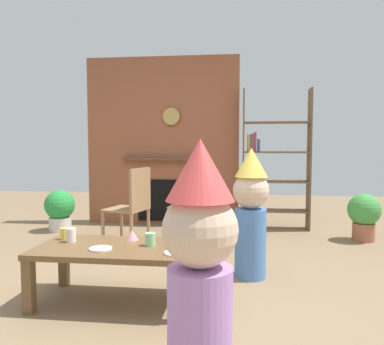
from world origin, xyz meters
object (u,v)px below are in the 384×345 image
Objects in this scene: child_in_pink at (251,209)px; dining_chair_left at (133,203)px; coffee_table at (117,254)px; paper_cup_near_right at (64,234)px; paper_plate_front at (177,253)px; paper_plate_rear at (101,249)px; paper_cup_near_left at (150,239)px; paper_cup_center at (71,235)px; potted_plant_tall at (364,214)px; potted_plant_short at (60,209)px; dining_chair_middle at (197,201)px; child_with_cone_hat at (200,269)px; bookshelf at (270,164)px; birthday_cake_slice at (132,235)px.

dining_chair_left is at bearing -64.44° from child_in_pink.
coffee_table is 12.90× the size of paper_cup_near_right.
paper_plate_front is 1.10× the size of paper_plate_rear.
coffee_table is at bearing -171.52° from paper_cup_near_left.
paper_plate_front is (0.85, -0.22, -0.05)m from paper_cup_center.
potted_plant_tall is 1.03× the size of potted_plant_short.
paper_cup_near_right reaches higher than coffee_table.
child_in_pink is (0.99, 0.65, 0.24)m from coffee_table.
potted_plant_short is (-1.90, 0.50, -0.21)m from dining_chair_middle.
paper_cup_near_right is 0.98m from paper_plate_front.
child_in_pink is (0.27, 1.74, -0.03)m from child_with_cone_hat.
dining_chair_middle is 1.98m from potted_plant_short.
paper_cup_near_right is at bearing -14.06° from child_in_pink.
paper_plate_front is 0.16× the size of child_in_pink.
paper_cup_center is at bearing -143.54° from potted_plant_tall.
potted_plant_short is at bearing 130.06° from paper_plate_front.
paper_plate_rear reaches higher than coffee_table.
coffee_table is 0.50m from paper_cup_near_right.
child_in_pink is 2.93m from potted_plant_short.
child_in_pink is at bearing -42.17° from child_with_cone_hat.
dining_chair_middle reaches higher than paper_plate_front.
child_in_pink reaches higher than paper_cup_near_left.
paper_cup_near_right is at bearing -125.11° from bookshelf.
paper_cup_near_left is at bearing -40.38° from birthday_cake_slice.
birthday_cake_slice is 0.08× the size of child_with_cone_hat.
paper_cup_near_right reaches higher than paper_plate_front.
dining_chair_left is at bearing -32.46° from potted_plant_short.
paper_plate_rear is (-0.33, -0.14, -0.04)m from paper_cup_near_left.
paper_cup_center reaches higher than paper_plate_front.
dining_chair_left reaches higher than paper_plate_front.
paper_plate_rear is 3.31m from potted_plant_tall.
paper_plate_rear is 0.29× the size of potted_plant_short.
birthday_cake_slice is 0.11× the size of dining_chair_left.
dining_chair_middle is at bearing 76.32° from coffee_table.
paper_cup_near_left is 0.59× the size of paper_plate_rear.
paper_plate_rear is 0.18× the size of dining_chair_left.
dining_chair_left is at bearing 100.76° from coffee_table.
paper_plate_front is (0.47, -0.15, 0.07)m from coffee_table.
coffee_table is (-1.31, -2.67, -0.54)m from bookshelf.
child_in_pink reaches higher than dining_chair_middle.
dining_chair_left is at bearing -165.17° from potted_plant_tall.
paper_plate_front is 1.84m from dining_chair_middle.
birthday_cake_slice is at bearing -140.35° from potted_plant_tall.
bookshelf is at bearing 54.89° from paper_cup_near_right.
birthday_cake_slice reaches higher than coffee_table.
potted_plant_tall is (2.13, 2.07, -0.14)m from paper_cup_near_left.
child_in_pink is at bearing 19.16° from paper_cup_near_right.
bookshelf reaches higher than paper_plate_front.
dining_chair_middle is at bearing 84.19° from paper_cup_near_left.
birthday_cake_slice is at bearing -52.11° from potted_plant_short.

